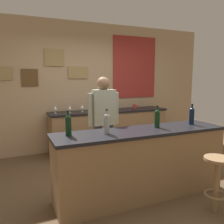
{
  "coord_description": "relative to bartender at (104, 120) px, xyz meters",
  "views": [
    {
      "loc": [
        -1.59,
        -3.02,
        1.61
      ],
      "look_at": [
        -0.07,
        0.45,
        1.05
      ],
      "focal_mm": 37.52,
      "sensor_mm": 36.0,
      "label": 1
    }
  ],
  "objects": [
    {
      "name": "wine_glass_c",
      "position": [
        0.01,
        1.24,
        0.07
      ],
      "size": [
        0.07,
        0.07,
        0.16
      ],
      "color": "silver",
      "rests_on": "side_counter"
    },
    {
      "name": "wine_glass_a",
      "position": [
        -0.54,
        1.25,
        0.07
      ],
      "size": [
        0.07,
        0.07,
        0.16
      ],
      "color": "silver",
      "rests_on": "side_counter"
    },
    {
      "name": "bartender",
      "position": [
        0.0,
        0.0,
        0.0
      ],
      "size": [
        0.52,
        0.21,
        1.62
      ],
      "color": "#384766",
      "rests_on": "ground_plane"
    },
    {
      "name": "wine_glass_e",
      "position": [
        0.77,
        1.27,
        0.07
      ],
      "size": [
        0.07,
        0.07,
        0.16
      ],
      "color": "silver",
      "rests_on": "side_counter"
    },
    {
      "name": "wine_bottle_c",
      "position": [
        0.5,
        -0.77,
        0.12
      ],
      "size": [
        0.07,
        0.07,
        0.31
      ],
      "color": "black",
      "rests_on": "bar_counter"
    },
    {
      "name": "ground_plane",
      "position": [
        0.23,
        -0.42,
        -0.94
      ],
      "size": [
        10.0,
        10.0,
        0.0
      ],
      "primitive_type": "plane",
      "color": "brown"
    },
    {
      "name": "wine_glass_d",
      "position": [
        0.48,
        1.26,
        0.07
      ],
      "size": [
        0.07,
        0.07,
        0.16
      ],
      "color": "silver",
      "rests_on": "side_counter"
    },
    {
      "name": "wine_bottle_b",
      "position": [
        -0.28,
        -0.82,
        0.12
      ],
      "size": [
        0.07,
        0.07,
        0.31
      ],
      "color": "#999E99",
      "rests_on": "bar_counter"
    },
    {
      "name": "bar_stool",
      "position": [
        0.84,
        -1.53,
        -0.48
      ],
      "size": [
        0.32,
        0.32,
        0.68
      ],
      "color": "olive",
      "rests_on": "ground_plane"
    },
    {
      "name": "back_wall",
      "position": [
        0.25,
        1.61,
        0.48
      ],
      "size": [
        6.0,
        0.09,
        2.8
      ],
      "color": "tan",
      "rests_on": "ground_plane"
    },
    {
      "name": "coffee_mug",
      "position": [
        1.28,
        1.28,
        0.01
      ],
      "size": [
        0.12,
        0.08,
        0.09
      ],
      "color": "#B2332D",
      "rests_on": "side_counter"
    },
    {
      "name": "side_counter",
      "position": [
        0.63,
        1.23,
        -0.48
      ],
      "size": [
        2.64,
        0.56,
        0.9
      ],
      "color": "olive",
      "rests_on": "ground_plane"
    },
    {
      "name": "wine_glass_b",
      "position": [
        -0.26,
        1.19,
        0.07
      ],
      "size": [
        0.07,
        0.07,
        0.16
      ],
      "color": "silver",
      "rests_on": "side_counter"
    },
    {
      "name": "wine_bottle_d",
      "position": [
        1.09,
        -0.79,
        0.12
      ],
      "size": [
        0.07,
        0.07,
        0.31
      ],
      "color": "black",
      "rests_on": "bar_counter"
    },
    {
      "name": "bar_counter",
      "position": [
        0.23,
        -0.82,
        -0.47
      ],
      "size": [
        2.39,
        0.6,
        0.92
      ],
      "color": "olive",
      "rests_on": "ground_plane"
    },
    {
      "name": "wine_bottle_a",
      "position": [
        -0.74,
        -0.73,
        0.12
      ],
      "size": [
        0.07,
        0.07,
        0.31
      ],
      "color": "black",
      "rests_on": "bar_counter"
    }
  ]
}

